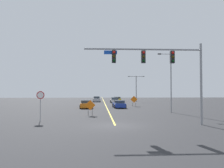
{
  "coord_description": "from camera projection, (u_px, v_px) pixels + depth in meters",
  "views": [
    {
      "loc": [
        -1.36,
        -19.16,
        2.87
      ],
      "look_at": [
        1.48,
        30.78,
        4.45
      ],
      "focal_mm": 36.72,
      "sensor_mm": 36.0,
      "label": 1
    }
  ],
  "objects": [
    {
      "name": "ground",
      "position": [
        115.0,
        126.0,
        19.11
      ],
      "size": [
        166.62,
        166.62,
        0.0
      ],
      "primitive_type": "plane",
      "color": "#2D2D30"
    },
    {
      "name": "road_centre_stripe",
      "position": [
        104.0,
        101.0,
        65.29
      ],
      "size": [
        0.16,
        92.56,
        0.01
      ],
      "color": "yellow",
      "rests_on": "ground"
    },
    {
      "name": "traffic_signal_assembly",
      "position": [
        161.0,
        63.0,
        19.47
      ],
      "size": [
        10.13,
        0.44,
        6.99
      ],
      "color": "gray",
      "rests_on": "ground"
    },
    {
      "name": "stop_sign",
      "position": [
        40.0,
        100.0,
        22.24
      ],
      "size": [
        0.76,
        0.07,
        2.87
      ],
      "color": "gray",
      "rests_on": "ground"
    },
    {
      "name": "street_lamp_near_left",
      "position": [
        136.0,
        86.0,
        63.24
      ],
      "size": [
        4.6,
        0.24,
        7.11
      ],
      "color": "black",
      "rests_on": "ground"
    },
    {
      "name": "street_lamp_mid_right",
      "position": [
        170.0,
        80.0,
        30.95
      ],
      "size": [
        1.87,
        0.24,
        8.06
      ],
      "color": "gray",
      "rests_on": "ground"
    },
    {
      "name": "construction_sign_left_shoulder",
      "position": [
        134.0,
        100.0,
        43.67
      ],
      "size": [
        1.35,
        0.07,
        1.99
      ],
      "color": "orange",
      "rests_on": "ground"
    },
    {
      "name": "construction_sign_right_lane",
      "position": [
        90.0,
        106.0,
        27.16
      ],
      "size": [
        1.21,
        0.21,
        1.82
      ],
      "color": "orange",
      "rests_on": "ground"
    },
    {
      "name": "car_blue_far",
      "position": [
        119.0,
        104.0,
        39.61
      ],
      "size": [
        2.16,
        4.54,
        1.3
      ],
      "color": "#1E389E",
      "rests_on": "ground"
    },
    {
      "name": "car_silver_approaching",
      "position": [
        97.0,
        99.0,
        61.9
      ],
      "size": [
        2.04,
        3.87,
        1.46
      ],
      "color": "#B7BABF",
      "rests_on": "ground"
    },
    {
      "name": "car_yellow_near",
      "position": [
        117.0,
        99.0,
        62.11
      ],
      "size": [
        2.07,
        4.04,
        1.36
      ],
      "color": "gold",
      "rests_on": "ground"
    },
    {
      "name": "car_orange_passing",
      "position": [
        86.0,
        104.0,
        38.73
      ],
      "size": [
        2.06,
        3.92,
        1.35
      ],
      "color": "orange",
      "rests_on": "ground"
    },
    {
      "name": "car_white_mid",
      "position": [
        115.0,
        100.0,
        56.89
      ],
      "size": [
        2.13,
        4.25,
        1.34
      ],
      "color": "white",
      "rests_on": "ground"
    }
  ]
}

